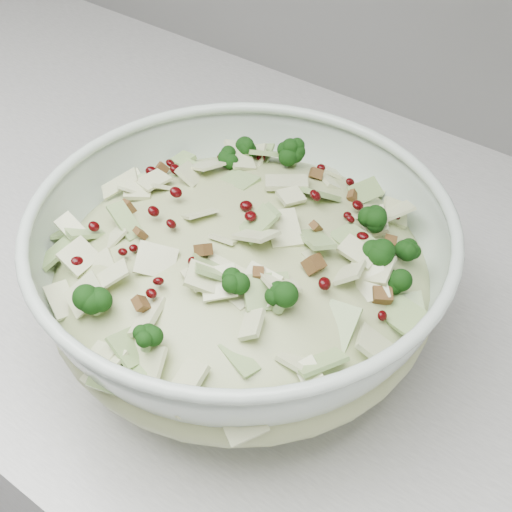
{
  "coord_description": "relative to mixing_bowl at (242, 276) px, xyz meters",
  "views": [
    {
      "loc": [
        0.59,
        1.3,
        1.34
      ],
      "look_at": [
        0.36,
        1.6,
        0.99
      ],
      "focal_mm": 50.0,
      "sensor_mm": 36.0,
      "label": 1
    }
  ],
  "objects": [
    {
      "name": "counter",
      "position": [
        -0.35,
        0.1,
        -0.51
      ],
      "size": [
        3.6,
        0.6,
        0.9
      ],
      "primitive_type": "cube",
      "color": "silver",
      "rests_on": "floor"
    },
    {
      "name": "mixing_bowl",
      "position": [
        0.0,
        0.0,
        0.0
      ],
      "size": [
        0.37,
        0.37,
        0.12
      ],
      "rotation": [
        0.0,
        0.0,
        0.21
      ],
      "color": "silver",
      "rests_on": "counter"
    },
    {
      "name": "salad",
      "position": [
        0.0,
        -0.0,
        0.02
      ],
      "size": [
        0.39,
        0.39,
        0.13
      ],
      "rotation": [
        0.0,
        0.0,
        0.53
      ],
      "color": "#ADB97F",
      "rests_on": "mixing_bowl"
    }
  ]
}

